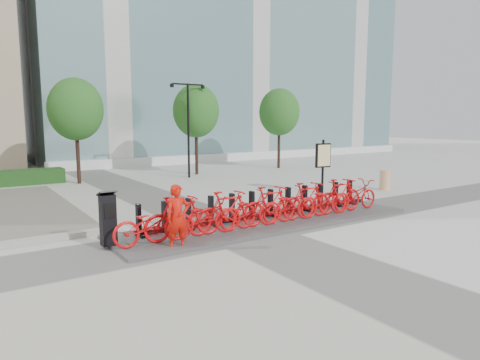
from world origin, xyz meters
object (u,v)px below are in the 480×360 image
construction_barrel (385,180)px  map_sign (323,158)px  worker_red (178,217)px  bike_0 (152,224)px  kiosk (108,219)px

construction_barrel → map_sign: size_ratio=0.39×
construction_barrel → worker_red: bearing=-165.3°
worker_red → bike_0: bearing=136.4°
bike_0 → map_sign: bearing=-68.9°
construction_barrel → map_sign: (-2.84, 1.01, 1.06)m
worker_red → construction_barrel: worker_red is taller
kiosk → construction_barrel: 13.07m
kiosk → worker_red: 1.69m
kiosk → bike_0: bearing=-29.3°
worker_red → construction_barrel: bearing=18.9°
kiosk → map_sign: bearing=16.0°
kiosk → construction_barrel: (12.91, 2.02, -0.29)m
bike_0 → kiosk: kiosk is taller
construction_barrel → map_sign: bearing=160.3°
worker_red → map_sign: bearing=29.1°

